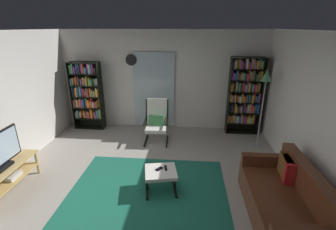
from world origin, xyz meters
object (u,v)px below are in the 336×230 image
object	(u,v)px
leather_sofa	(285,200)
floor_lamp_by_shelf	(266,83)
lounge_armchair	(157,120)
ottoman	(161,174)
tv_stand	(5,176)
cell_phone	(159,169)
bookshelf_near_sofa	(244,94)
wall_clock	(131,60)
bookshelf_near_tv	(87,93)
tv_remote	(166,168)

from	to	relation	value
leather_sofa	floor_lamp_by_shelf	bearing A→B (deg)	84.50
lounge_armchair	ottoman	bearing A→B (deg)	-80.50
tv_stand	cell_phone	distance (m)	2.58
leather_sofa	cell_phone	xyz separation A→B (m)	(-1.90, 0.49, 0.10)
bookshelf_near_sofa	ottoman	bearing A→B (deg)	-125.43
lounge_armchair	floor_lamp_by_shelf	distance (m)	2.60
leather_sofa	cell_phone	world-z (taller)	leather_sofa
wall_clock	bookshelf_near_tv	bearing A→B (deg)	-170.24
tv_stand	lounge_armchair	xyz separation A→B (m)	(2.26, 2.19, 0.22)
bookshelf_near_sofa	cell_phone	distance (m)	3.24
bookshelf_near_sofa	ottoman	xyz separation A→B (m)	(-1.85, -2.59, -0.73)
bookshelf_near_tv	cell_phone	xyz separation A→B (m)	(2.25, -2.51, -0.58)
tv_stand	wall_clock	size ratio (longest dim) A/B	4.36
ottoman	floor_lamp_by_shelf	world-z (taller)	floor_lamp_by_shelf
ottoman	tv_remote	distance (m)	0.13
bookshelf_near_tv	tv_remote	size ratio (longest dim) A/B	12.62
leather_sofa	tv_remote	xyz separation A→B (m)	(-1.79, 0.52, 0.11)
tv_stand	wall_clock	bearing A→B (deg)	63.29
lounge_armchair	cell_phone	size ratio (longest dim) A/B	7.30
bookshelf_near_tv	tv_remote	distance (m)	3.47
ottoman	cell_phone	size ratio (longest dim) A/B	4.30
bookshelf_near_sofa	wall_clock	xyz separation A→B (m)	(-2.92, 0.16, 0.79)
tv_stand	lounge_armchair	distance (m)	3.16
bookshelf_near_tv	lounge_armchair	bearing A→B (deg)	-17.44
bookshelf_near_tv	leather_sofa	world-z (taller)	bookshelf_near_tv
lounge_armchair	tv_remote	distance (m)	1.91
bookshelf_near_tv	leather_sofa	size ratio (longest dim) A/B	1.06
ottoman	bookshelf_near_tv	bearing A→B (deg)	131.83
bookshelf_near_tv	wall_clock	distance (m)	1.50
bookshelf_near_sofa	tv_remote	size ratio (longest dim) A/B	13.70
floor_lamp_by_shelf	cell_phone	bearing A→B (deg)	-139.54
bookshelf_near_sofa	floor_lamp_by_shelf	xyz separation A→B (m)	(0.24, -0.75, 0.45)
lounge_armchair	ottoman	distance (m)	1.97
tv_remote	floor_lamp_by_shelf	distance (m)	2.90
tv_stand	wall_clock	xyz separation A→B (m)	(1.52, 3.01, 1.53)
leather_sofa	ottoman	size ratio (longest dim) A/B	2.86
tv_remote	cell_phone	bearing A→B (deg)	-175.37
tv_stand	leather_sofa	world-z (taller)	leather_sofa
ottoman	cell_phone	distance (m)	0.09
ottoman	lounge_armchair	bearing A→B (deg)	99.50
tv_remote	cell_phone	xyz separation A→B (m)	(-0.11, -0.03, -0.00)
tv_stand	leather_sofa	distance (m)	4.46
leather_sofa	bookshelf_near_sofa	bearing A→B (deg)	90.38
leather_sofa	tv_remote	world-z (taller)	leather_sofa
leather_sofa	bookshelf_near_tv	bearing A→B (deg)	144.15
tv_stand	leather_sofa	size ratio (longest dim) A/B	0.74
lounge_armchair	tv_remote	size ratio (longest dim) A/B	7.10
floor_lamp_by_shelf	bookshelf_near_sofa	bearing A→B (deg)	107.85
tv_remote	lounge_armchair	bearing A→B (deg)	90.38
ottoman	wall_clock	distance (m)	3.33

